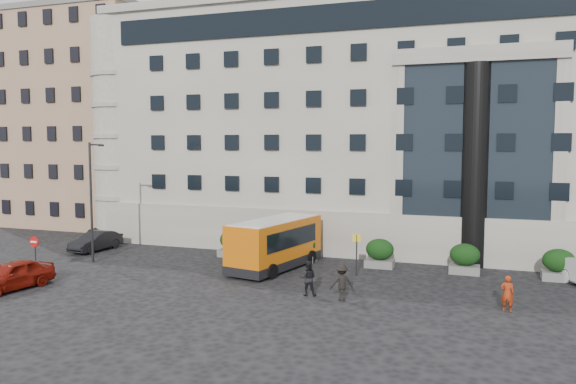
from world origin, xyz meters
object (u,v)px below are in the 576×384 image
object	(u,v)px
hedge_b	(303,248)
hedge_e	(559,265)
no_entry_sign	(35,247)
parked_car_c	(114,228)
pedestrian_a	(507,294)
bus_stop_sign	(357,247)
hedge_a	(232,243)
street_lamp	(92,197)
pedestrian_b	(308,278)
red_truck	(156,211)
parked_car_a	(11,275)
parked_car_d	(169,225)
parked_car_b	(96,241)
pedestrian_c	(342,282)
hedge_d	(465,258)
minibus	(275,242)
hedge_c	(380,253)

from	to	relation	value
hedge_b	hedge_e	distance (m)	15.60
no_entry_sign	parked_car_c	xyz separation A→B (m)	(-4.00, 13.04, -0.89)
hedge_e	pedestrian_a	xyz separation A→B (m)	(-3.03, -7.48, -0.06)
bus_stop_sign	no_entry_sign	distance (m)	19.46
hedge_a	street_lamp	distance (m)	9.89
pedestrian_b	red_truck	bearing A→B (deg)	-54.91
parked_car_a	no_entry_sign	bearing A→B (deg)	123.47
hedge_b	parked_car_d	bearing A→B (deg)	152.69
parked_car_b	pedestrian_c	bearing A→B (deg)	-13.97
hedge_a	parked_car_d	world-z (taller)	hedge_a
street_lamp	parked_car_d	distance (m)	13.16
hedge_e	parked_car_d	size ratio (longest dim) A/B	0.38
red_truck	parked_car_a	xyz separation A→B (m)	(5.42, -22.74, -0.71)
bus_stop_sign	no_entry_sign	bearing A→B (deg)	-161.92
hedge_e	pedestrian_b	size ratio (longest dim) A/B	1.00
parked_car_b	parked_car_d	distance (m)	9.13
red_truck	parked_car_d	xyz separation A→B (m)	(3.20, -2.91, -0.84)
hedge_e	parked_car_d	xyz separation A→B (m)	(-30.52, 7.70, -0.26)
street_lamp	no_entry_sign	bearing A→B (deg)	-104.72
hedge_b	street_lamp	bearing A→B (deg)	-159.93
hedge_d	minibus	xyz separation A→B (m)	(-11.39, -2.59, 0.80)
hedge_b	no_entry_sign	world-z (taller)	no_entry_sign
hedge_d	hedge_c	bearing A→B (deg)	180.00
hedge_e	hedge_d	bearing A→B (deg)	180.00
parked_car_a	hedge_b	bearing A→B (deg)	52.67
hedge_c	pedestrian_c	xyz separation A→B (m)	(-0.47, -8.24, -0.00)
hedge_d	parked_car_d	world-z (taller)	hedge_d
parked_car_b	pedestrian_a	bearing A→B (deg)	-7.57
hedge_a	pedestrian_c	bearing A→B (deg)	-39.67
hedge_d	no_entry_sign	distance (m)	26.15
hedge_b	pedestrian_a	world-z (taller)	hedge_b
parked_car_c	pedestrian_c	distance (m)	26.09
hedge_e	minibus	size ratio (longest dim) A/B	0.23
hedge_c	no_entry_sign	distance (m)	21.33
hedge_c	pedestrian_b	xyz separation A→B (m)	(-2.35, -7.91, -0.01)
bus_stop_sign	parked_car_a	distance (m)	19.42
hedge_a	pedestrian_b	distance (m)	11.29
hedge_d	pedestrian_c	distance (m)	10.00
hedge_e	parked_car_d	world-z (taller)	hedge_e
bus_stop_sign	parked_car_d	size ratio (longest dim) A/B	0.53
hedge_a	parked_car_a	world-z (taller)	hedge_a
hedge_b	red_truck	distance (m)	21.00
hedge_d	pedestrian_c	xyz separation A→B (m)	(-5.67, -8.24, -0.00)
hedge_a	parked_car_d	xyz separation A→B (m)	(-9.72, 7.70, -0.26)
pedestrian_b	hedge_c	bearing A→B (deg)	-120.00
pedestrian_b	parked_car_c	bearing A→B (deg)	-43.37
parked_car_b	minibus	bearing A→B (deg)	-0.04
hedge_b	hedge_d	xyz separation A→B (m)	(10.40, 0.00, 0.00)
parked_car_a	pedestrian_a	xyz separation A→B (m)	(25.27, 4.65, 0.08)
hedge_d	parked_car_b	xyz separation A→B (m)	(-26.02, -1.40, -0.22)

